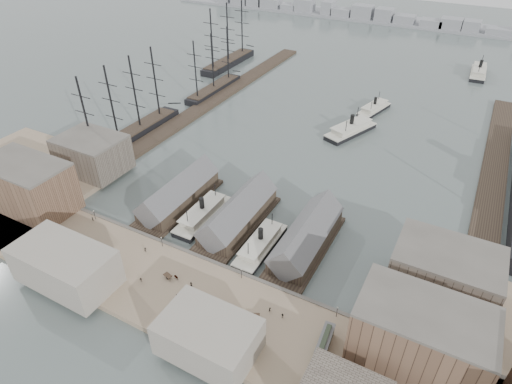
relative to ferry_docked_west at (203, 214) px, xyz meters
The scene contains 42 objects.
ground 18.86m from the ferry_docked_west, 46.02° to the right, with size 900.00×900.00×0.00m, color #4D5957.
quay 35.93m from the ferry_docked_west, 68.78° to the right, with size 180.00×30.00×2.00m, color gray.
seawall 22.78m from the ferry_docked_west, 55.15° to the right, with size 180.00×1.20×2.30m, color #59544C.
west_wharf 102.54m from the ferry_docked_west, 122.44° to the left, with size 10.00×220.00×1.60m, color #2D231C.
east_wharf 118.91m from the ferry_docked_west, 40.06° to the left, with size 10.00×180.00×1.60m, color #2D231C.
ferry_shed_west 13.64m from the ferry_docked_west, 165.32° to the left, with size 14.00×42.00×12.60m.
ferry_shed_center 13.64m from the ferry_docked_west, 14.68° to the left, with size 14.00×42.00×12.60m.
ferry_shed_east 39.22m from the ferry_docked_west, ahead, with size 14.00×42.00×12.60m.
warehouse_west_front 63.04m from the ferry_docked_west, 155.92° to the right, with size 32.00×18.00×18.00m, color brown.
warehouse_west_back 57.57m from the ferry_docked_west, behind, with size 26.00×20.00×14.00m, color #60564C.
warehouse_east_front 83.52m from the ferry_docked_west, 17.87° to the right, with size 30.00×18.00×19.00m, color brown.
warehouse_east_back 81.34m from the ferry_docked_west, ahead, with size 28.00×20.00×15.00m, color #60564C.
street_bldg_center 56.38m from the ferry_docked_west, 54.03° to the right, with size 24.00×16.00×10.00m, color gray.
street_bldg_west 48.88m from the ferry_docked_west, 110.50° to the right, with size 30.00×16.00×12.00m, color gray.
lamp_post_far_w 38.07m from the ferry_docked_west, 147.39° to the right, with size 0.44×0.44×3.92m.
lamp_post_near_w 20.71m from the ferry_docked_west, 95.58° to the right, with size 0.44×0.44×3.92m.
lamp_post_near_e 34.77m from the ferry_docked_west, 36.17° to the right, with size 0.44×0.44×3.92m.
lamp_post_far_e 61.56m from the ferry_docked_west, 19.44° to the right, with size 0.44×0.44×3.92m.
far_shore 320.86m from the ferry_docked_west, 88.05° to the left, with size 500.00×40.00×15.72m.
ferry_docked_west is the anchor object (origin of this frame).
ferry_docked_east 26.37m from the ferry_docked_west, ahead, with size 7.76×25.87×9.24m.
ferry_open_near 93.89m from the ferry_docked_west, 73.91° to the left, with size 19.13×31.06×10.66m.
ferry_open_mid 124.72m from the ferry_docked_west, 76.54° to the left, with size 13.08×25.47×8.72m.
ferry_open_far 221.12m from the ferry_docked_west, 70.70° to the left, with size 10.26×30.52×10.78m.
sailing_ship_near 73.80m from the ferry_docked_west, 152.09° to the left, with size 9.32×64.20×38.32m.
sailing_ship_mid 120.81m from the ferry_docked_west, 121.03° to the left, with size 8.30×47.94×34.11m.
sailing_ship_far 169.38m from the ferry_docked_west, 118.18° to the left, with size 9.80×54.44×40.28m.
tram 66.39m from the ferry_docked_west, 28.15° to the right, with size 3.69×10.94×3.82m.
horse_cart_left 41.49m from the ferry_docked_west, 131.44° to the right, with size 4.75×2.24×1.47m.
horse_cart_center 32.02m from the ferry_docked_west, 71.59° to the right, with size 5.03×2.30×1.66m.
horse_cart_right 51.57m from the ferry_docked_west, 38.74° to the right, with size 4.74×3.42×1.53m.
pedestrian_0 38.71m from the ferry_docked_west, 146.11° to the right, with size 0.62×0.46×1.71m, color black.
pedestrian_1 37.91m from the ferry_docked_west, 126.34° to the right, with size 0.80×0.62×1.64m, color black.
pedestrian_2 25.62m from the ferry_docked_west, 101.71° to the right, with size 1.06×0.61×1.65m, color black.
pedestrian_3 35.98m from the ferry_docked_west, 86.44° to the right, with size 0.93×0.39×1.59m, color black.
pedestrian_4 34.45m from the ferry_docked_west, 61.42° to the right, with size 0.81×0.53×1.66m, color black.
pedestrian_5 39.26m from the ferry_docked_west, 66.70° to the right, with size 0.60×0.44×1.63m, color black.
pedestrian_6 49.54m from the ferry_docked_west, 33.75° to the right, with size 0.77×0.60×1.58m, color black.
pedestrian_7 54.87m from the ferry_docked_west, 47.35° to the right, with size 1.09×0.63×1.69m, color black.
pedestrian_8 52.99m from the ferry_docked_west, 31.64° to the right, with size 0.97×0.40×1.66m, color black.
pedestrian_9 69.48m from the ferry_docked_west, 28.93° to the right, with size 0.89×0.58×1.82m, color black.
pedestrian_10 76.59m from the ferry_docked_west, 30.88° to the right, with size 0.88×0.57×1.80m, color black.
Camera 1 is at (61.86, -84.68, 97.35)m, focal length 30.00 mm.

